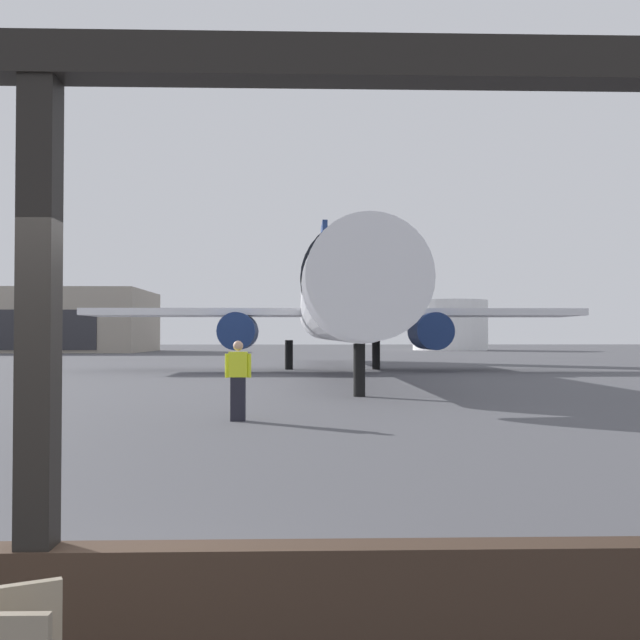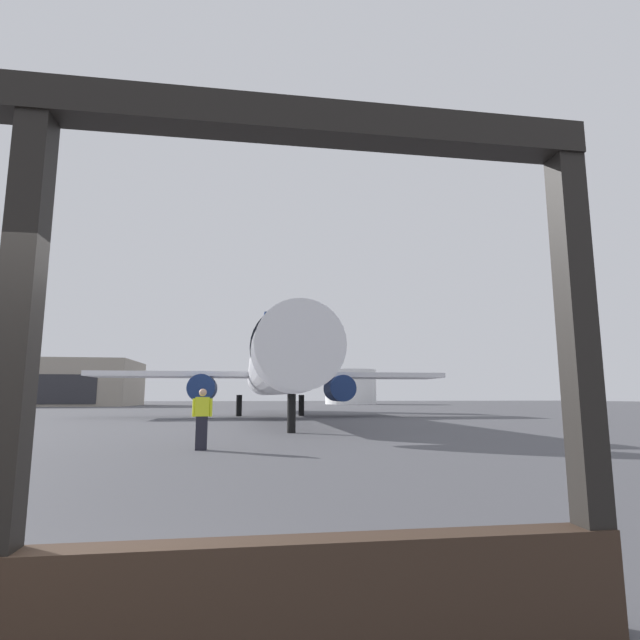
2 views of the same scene
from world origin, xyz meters
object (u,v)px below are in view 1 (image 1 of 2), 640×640
airplane (335,306)px  distant_hangar (42,321)px  fuel_storage_tank (450,325)px  ground_crew_worker (238,379)px

airplane → distant_hangar: 57.23m
fuel_storage_tank → distant_hangar: bearing=-170.2°
airplane → fuel_storage_tank: (17.75, 56.19, -0.15)m
airplane → distant_hangar: bearing=123.6°
airplane → ground_crew_worker: (-3.15, -21.14, -2.47)m
airplane → ground_crew_worker: bearing=-98.5°
distant_hangar → fuel_storage_tank: (49.43, 8.53, -0.33)m
airplane → fuel_storage_tank: airplane is taller
airplane → distant_hangar: size_ratio=1.54×
ground_crew_worker → distant_hangar: distant_hangar is taller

